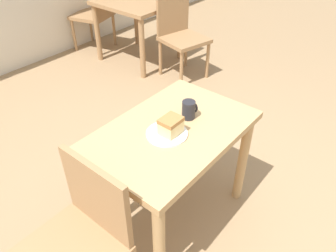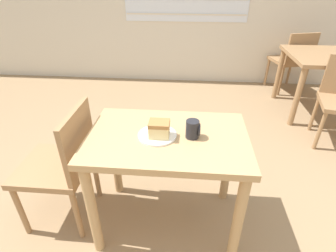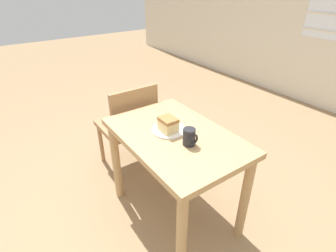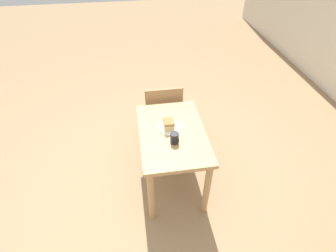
{
  "view_description": "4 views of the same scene",
  "coord_description": "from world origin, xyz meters",
  "px_view_note": "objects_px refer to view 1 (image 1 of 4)",
  "views": [
    {
      "loc": [
        -1.15,
        -0.56,
        1.75
      ],
      "look_at": [
        -0.16,
        0.27,
        0.79
      ],
      "focal_mm": 35.0,
      "sensor_mm": 36.0,
      "label": 1
    },
    {
      "loc": [
        0.04,
        -0.93,
        1.51
      ],
      "look_at": [
        -0.07,
        0.32,
        0.76
      ],
      "focal_mm": 28.0,
      "sensor_mm": 36.0,
      "label": 2
    },
    {
      "loc": [
        1.05,
        -0.53,
        1.56
      ],
      "look_at": [
        -0.16,
        0.31,
        0.72
      ],
      "focal_mm": 28.0,
      "sensor_mm": 36.0,
      "label": 3
    },
    {
      "loc": [
        1.69,
        -0.01,
        2.3
      ],
      "look_at": [
        -0.12,
        0.27,
        0.74
      ],
      "focal_mm": 28.0,
      "sensor_mm": 36.0,
      "label": 4
    }
  ],
  "objects_px": {
    "dining_table_near": "(172,147)",
    "chair_far_opposite": "(96,13)",
    "coffee_mug": "(189,109)",
    "dining_table_far": "(138,11)",
    "plate": "(167,134)",
    "cake_slice": "(171,126)",
    "chair_far_corner": "(180,34)",
    "chair_near_window": "(79,240)"
  },
  "relations": [
    {
      "from": "dining_table_near",
      "to": "plate",
      "type": "bearing_deg",
      "value": -169.84
    },
    {
      "from": "chair_near_window",
      "to": "dining_table_far",
      "type": "bearing_deg",
      "value": 128.31
    },
    {
      "from": "chair_far_opposite",
      "to": "dining_table_far",
      "type": "bearing_deg",
      "value": 83.46
    },
    {
      "from": "dining_table_near",
      "to": "cake_slice",
      "type": "xyz_separation_m",
      "value": [
        -0.04,
        -0.02,
        0.18
      ]
    },
    {
      "from": "dining_table_far",
      "to": "chair_near_window",
      "type": "relative_size",
      "value": 0.99
    },
    {
      "from": "dining_table_far",
      "to": "dining_table_near",
      "type": "bearing_deg",
      "value": -131.74
    },
    {
      "from": "chair_near_window",
      "to": "coffee_mug",
      "type": "height_order",
      "value": "chair_near_window"
    },
    {
      "from": "dining_table_far",
      "to": "coffee_mug",
      "type": "relative_size",
      "value": 7.9
    },
    {
      "from": "cake_slice",
      "to": "plate",
      "type": "bearing_deg",
      "value": 132.05
    },
    {
      "from": "dining_table_near",
      "to": "cake_slice",
      "type": "height_order",
      "value": "cake_slice"
    },
    {
      "from": "chair_far_corner",
      "to": "chair_far_opposite",
      "type": "height_order",
      "value": "same"
    },
    {
      "from": "coffee_mug",
      "to": "chair_far_opposite",
      "type": "bearing_deg",
      "value": 60.77
    },
    {
      "from": "dining_table_near",
      "to": "chair_far_opposite",
      "type": "bearing_deg",
      "value": 58.23
    },
    {
      "from": "plate",
      "to": "cake_slice",
      "type": "bearing_deg",
      "value": -47.95
    },
    {
      "from": "dining_table_near",
      "to": "chair_far_corner",
      "type": "distance_m",
      "value": 1.98
    },
    {
      "from": "chair_far_opposite",
      "to": "coffee_mug",
      "type": "height_order",
      "value": "chair_far_opposite"
    },
    {
      "from": "chair_near_window",
      "to": "chair_far_opposite",
      "type": "height_order",
      "value": "same"
    },
    {
      "from": "chair_far_opposite",
      "to": "plate",
      "type": "relative_size",
      "value": 3.8
    },
    {
      "from": "chair_far_opposite",
      "to": "chair_near_window",
      "type": "bearing_deg",
      "value": 32.1
    },
    {
      "from": "coffee_mug",
      "to": "dining_table_near",
      "type": "bearing_deg",
      "value": 178.48
    },
    {
      "from": "plate",
      "to": "dining_table_near",
      "type": "bearing_deg",
      "value": 10.16
    },
    {
      "from": "chair_near_window",
      "to": "dining_table_near",
      "type": "bearing_deg",
      "value": 89.85
    },
    {
      "from": "chair_near_window",
      "to": "cake_slice",
      "type": "distance_m",
      "value": 0.69
    },
    {
      "from": "chair_far_opposite",
      "to": "cake_slice",
      "type": "xyz_separation_m",
      "value": [
        -1.53,
        -2.43,
        0.3
      ]
    },
    {
      "from": "dining_table_far",
      "to": "chair_far_opposite",
      "type": "distance_m",
      "value": 0.64
    },
    {
      "from": "dining_table_far",
      "to": "chair_near_window",
      "type": "distance_m",
      "value": 2.88
    },
    {
      "from": "chair_far_opposite",
      "to": "chair_far_corner",
      "type": "bearing_deg",
      "value": 78.58
    },
    {
      "from": "dining_table_near",
      "to": "dining_table_far",
      "type": "distance_m",
      "value": 2.39
    },
    {
      "from": "dining_table_near",
      "to": "chair_far_opposite",
      "type": "height_order",
      "value": "chair_far_opposite"
    },
    {
      "from": "dining_table_near",
      "to": "chair_far_corner",
      "type": "xyz_separation_m",
      "value": [
        1.59,
        1.17,
        -0.12
      ]
    },
    {
      "from": "plate",
      "to": "cake_slice",
      "type": "height_order",
      "value": "cake_slice"
    },
    {
      "from": "coffee_mug",
      "to": "dining_table_far",
      "type": "bearing_deg",
      "value": 50.95
    },
    {
      "from": "chair_far_opposite",
      "to": "coffee_mug",
      "type": "bearing_deg",
      "value": 44.74
    },
    {
      "from": "chair_near_window",
      "to": "cake_slice",
      "type": "bearing_deg",
      "value": 87.54
    },
    {
      "from": "chair_far_corner",
      "to": "chair_far_opposite",
      "type": "bearing_deg",
      "value": 107.9
    },
    {
      "from": "dining_table_near",
      "to": "cake_slice",
      "type": "bearing_deg",
      "value": -149.99
    },
    {
      "from": "chair_far_corner",
      "to": "chair_far_opposite",
      "type": "distance_m",
      "value": 1.24
    },
    {
      "from": "dining_table_near",
      "to": "dining_table_far",
      "type": "bearing_deg",
      "value": 48.26
    },
    {
      "from": "dining_table_far",
      "to": "chair_far_corner",
      "type": "bearing_deg",
      "value": -90.35
    },
    {
      "from": "cake_slice",
      "to": "chair_near_window",
      "type": "bearing_deg",
      "value": 177.54
    },
    {
      "from": "chair_near_window",
      "to": "plate",
      "type": "xyz_separation_m",
      "value": [
        0.61,
        -0.01,
        0.25
      ]
    },
    {
      "from": "plate",
      "to": "chair_far_opposite",
      "type": "bearing_deg",
      "value": 57.38
    }
  ]
}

